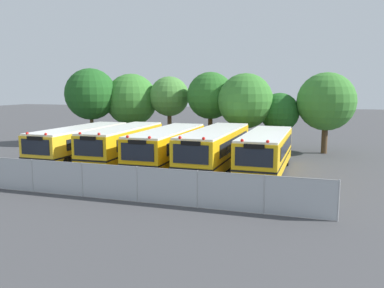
{
  "coord_description": "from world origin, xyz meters",
  "views": [
    {
      "loc": [
        9.42,
        -24.5,
        5.35
      ],
      "look_at": [
        1.68,
        0.0,
        1.6
      ],
      "focal_mm": 36.35,
      "sensor_mm": 36.0,
      "label": 1
    }
  ],
  "objects_px": {
    "school_bus_3": "(215,147)",
    "school_bus_2": "(168,146)",
    "tree_0": "(91,94)",
    "tree_3": "(212,96)",
    "tree_2": "(169,96)",
    "tree_6": "(327,102)",
    "school_bus_0": "(81,142)",
    "tree_5": "(280,112)",
    "tree_4": "(246,101)",
    "tree_1": "(133,100)",
    "school_bus_1": "(123,143)",
    "school_bus_4": "(266,151)"
  },
  "relations": [
    {
      "from": "school_bus_4",
      "to": "tree_0",
      "type": "distance_m",
      "value": 19.11
    },
    {
      "from": "school_bus_0",
      "to": "school_bus_4",
      "type": "relative_size",
      "value": 1.05
    },
    {
      "from": "tree_6",
      "to": "tree_2",
      "type": "bearing_deg",
      "value": 175.5
    },
    {
      "from": "school_bus_0",
      "to": "school_bus_1",
      "type": "relative_size",
      "value": 1.04
    },
    {
      "from": "tree_2",
      "to": "school_bus_3",
      "type": "bearing_deg",
      "value": -54.66
    },
    {
      "from": "school_bus_0",
      "to": "school_bus_3",
      "type": "relative_size",
      "value": 0.94
    },
    {
      "from": "tree_2",
      "to": "tree_6",
      "type": "bearing_deg",
      "value": -4.5
    },
    {
      "from": "school_bus_1",
      "to": "tree_5",
      "type": "bearing_deg",
      "value": -140.09
    },
    {
      "from": "school_bus_0",
      "to": "tree_1",
      "type": "distance_m",
      "value": 10.25
    },
    {
      "from": "tree_2",
      "to": "tree_4",
      "type": "relative_size",
      "value": 0.98
    },
    {
      "from": "school_bus_4",
      "to": "tree_6",
      "type": "relative_size",
      "value": 1.41
    },
    {
      "from": "school_bus_1",
      "to": "school_bus_4",
      "type": "distance_m",
      "value": 10.06
    },
    {
      "from": "school_bus_3",
      "to": "school_bus_2",
      "type": "bearing_deg",
      "value": 5.12
    },
    {
      "from": "tree_1",
      "to": "tree_3",
      "type": "distance_m",
      "value": 8.02
    },
    {
      "from": "tree_0",
      "to": "tree_3",
      "type": "distance_m",
      "value": 11.38
    },
    {
      "from": "tree_6",
      "to": "school_bus_2",
      "type": "bearing_deg",
      "value": -139.08
    },
    {
      "from": "school_bus_3",
      "to": "tree_5",
      "type": "relative_size",
      "value": 2.11
    },
    {
      "from": "school_bus_1",
      "to": "school_bus_4",
      "type": "height_order",
      "value": "school_bus_1"
    },
    {
      "from": "tree_4",
      "to": "tree_5",
      "type": "bearing_deg",
      "value": 15.93
    },
    {
      "from": "school_bus_0",
      "to": "tree_5",
      "type": "xyz_separation_m",
      "value": [
        13.45,
        8.89,
        1.91
      ]
    },
    {
      "from": "tree_1",
      "to": "tree_2",
      "type": "relative_size",
      "value": 1.04
    },
    {
      "from": "school_bus_0",
      "to": "tree_5",
      "type": "relative_size",
      "value": 1.98
    },
    {
      "from": "school_bus_0",
      "to": "tree_0",
      "type": "relative_size",
      "value": 1.37
    },
    {
      "from": "tree_3",
      "to": "school_bus_4",
      "type": "bearing_deg",
      "value": -57.47
    },
    {
      "from": "school_bus_0",
      "to": "school_bus_1",
      "type": "bearing_deg",
      "value": -175.84
    },
    {
      "from": "school_bus_3",
      "to": "tree_2",
      "type": "height_order",
      "value": "tree_2"
    },
    {
      "from": "school_bus_3",
      "to": "school_bus_0",
      "type": "bearing_deg",
      "value": 1.79
    },
    {
      "from": "tree_4",
      "to": "tree_3",
      "type": "bearing_deg",
      "value": 160.2
    },
    {
      "from": "tree_0",
      "to": "tree_6",
      "type": "bearing_deg",
      "value": 3.14
    },
    {
      "from": "school_bus_2",
      "to": "tree_6",
      "type": "relative_size",
      "value": 1.48
    },
    {
      "from": "tree_2",
      "to": "tree_5",
      "type": "xyz_separation_m",
      "value": [
        10.29,
        -1.04,
        -1.31
      ]
    },
    {
      "from": "tree_2",
      "to": "tree_5",
      "type": "height_order",
      "value": "tree_2"
    },
    {
      "from": "tree_2",
      "to": "tree_5",
      "type": "distance_m",
      "value": 10.43
    },
    {
      "from": "school_bus_0",
      "to": "school_bus_2",
      "type": "relative_size",
      "value": 1.01
    },
    {
      "from": "tree_1",
      "to": "tree_3",
      "type": "bearing_deg",
      "value": -3.98
    },
    {
      "from": "school_bus_2",
      "to": "tree_2",
      "type": "bearing_deg",
      "value": -70.04
    },
    {
      "from": "school_bus_1",
      "to": "tree_4",
      "type": "height_order",
      "value": "tree_4"
    },
    {
      "from": "school_bus_2",
      "to": "tree_5",
      "type": "bearing_deg",
      "value": -126.47
    },
    {
      "from": "school_bus_0",
      "to": "tree_1",
      "type": "xyz_separation_m",
      "value": [
        -0.51,
        9.85,
        2.79
      ]
    },
    {
      "from": "school_bus_1",
      "to": "tree_3",
      "type": "relative_size",
      "value": 1.39
    },
    {
      "from": "tree_0",
      "to": "tree_3",
      "type": "height_order",
      "value": "tree_0"
    },
    {
      "from": "tree_4",
      "to": "tree_6",
      "type": "xyz_separation_m",
      "value": [
        6.41,
        0.71,
        -0.08
      ]
    },
    {
      "from": "tree_4",
      "to": "tree_2",
      "type": "bearing_deg",
      "value": 166.58
    },
    {
      "from": "school_bus_3",
      "to": "tree_5",
      "type": "bearing_deg",
      "value": -109.69
    },
    {
      "from": "school_bus_1",
      "to": "tree_5",
      "type": "height_order",
      "value": "tree_5"
    },
    {
      "from": "school_bus_2",
      "to": "school_bus_3",
      "type": "relative_size",
      "value": 0.94
    },
    {
      "from": "school_bus_3",
      "to": "tree_6",
      "type": "height_order",
      "value": "tree_6"
    },
    {
      "from": "school_bus_4",
      "to": "tree_2",
      "type": "relative_size",
      "value": 1.45
    },
    {
      "from": "school_bus_1",
      "to": "tree_6",
      "type": "relative_size",
      "value": 1.42
    },
    {
      "from": "tree_3",
      "to": "school_bus_1",
      "type": "bearing_deg",
      "value": -114.4
    }
  ]
}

